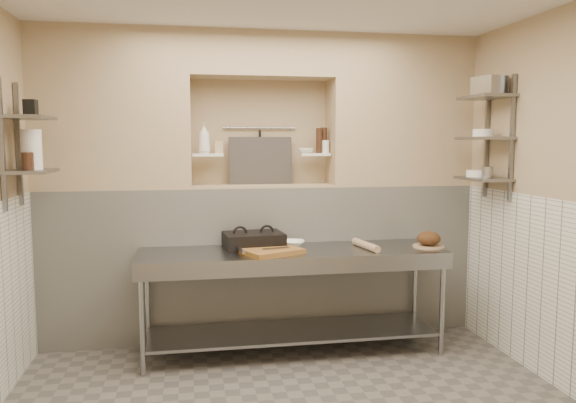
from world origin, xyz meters
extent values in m
cube|color=#9E8A6C|center=(0.00, 2.00, 1.40)|extent=(4.00, 0.10, 2.80)
cube|color=#9E8A6C|center=(0.00, -2.00, 1.40)|extent=(4.00, 0.10, 2.80)
cube|color=silver|center=(0.00, 1.75, 0.70)|extent=(4.00, 0.40, 1.40)
cube|color=#9E8A6C|center=(0.00, 1.75, 1.41)|extent=(1.30, 0.40, 0.02)
cube|color=#9E8A6C|center=(-1.33, 1.75, 2.10)|extent=(1.35, 0.40, 1.40)
cube|color=#9E8A6C|center=(1.33, 1.75, 2.10)|extent=(1.35, 0.40, 1.40)
cube|color=#9E8A6C|center=(0.00, 1.75, 2.60)|extent=(1.30, 0.40, 0.40)
cube|color=silver|center=(1.99, 0.00, 0.70)|extent=(0.02, 3.90, 1.40)
cube|color=white|center=(-0.50, 1.75, 1.70)|extent=(0.28, 0.16, 0.02)
cube|color=white|center=(0.50, 1.75, 1.70)|extent=(0.28, 0.16, 0.02)
cylinder|color=gray|center=(0.00, 1.92, 1.95)|extent=(0.70, 0.02, 0.02)
cylinder|color=black|center=(0.00, 1.90, 1.78)|extent=(0.02, 0.02, 0.30)
cube|color=#383330|center=(0.00, 1.85, 1.64)|extent=(0.60, 0.08, 0.45)
cube|color=slate|center=(-1.98, 1.25, 1.80)|extent=(0.03, 0.03, 0.95)
cube|color=slate|center=(-1.98, 0.85, 1.80)|extent=(0.03, 0.03, 0.95)
cube|color=slate|center=(-1.84, 1.05, 1.60)|extent=(0.30, 0.50, 0.02)
cube|color=slate|center=(-1.84, 1.05, 2.00)|extent=(0.30, 0.50, 0.03)
cube|color=slate|center=(1.98, 1.25, 1.85)|extent=(0.03, 0.03, 1.05)
cube|color=slate|center=(1.98, 0.85, 1.85)|extent=(0.03, 0.03, 1.05)
cube|color=slate|center=(1.84, 1.05, 1.50)|extent=(0.30, 0.50, 0.02)
cube|color=slate|center=(1.84, 1.05, 1.85)|extent=(0.30, 0.50, 0.02)
cube|color=slate|center=(1.84, 1.05, 2.20)|extent=(0.30, 0.50, 0.03)
cube|color=gray|center=(0.19, 1.20, 0.88)|extent=(2.60, 0.70, 0.04)
cube|color=gray|center=(0.19, 1.20, 0.18)|extent=(2.45, 0.60, 0.03)
cube|color=gray|center=(0.19, 0.87, 0.82)|extent=(2.60, 0.02, 0.12)
cylinder|color=gray|center=(-1.05, 0.91, 0.43)|extent=(0.04, 0.04, 0.86)
cylinder|color=gray|center=(-1.05, 1.49, 0.43)|extent=(0.04, 0.04, 0.86)
cylinder|color=gray|center=(1.43, 0.91, 0.43)|extent=(0.04, 0.04, 0.86)
cylinder|color=gray|center=(1.43, 1.49, 0.43)|extent=(0.04, 0.04, 0.86)
cube|color=black|center=(-0.13, 1.33, 0.95)|extent=(0.54, 0.41, 0.09)
cube|color=black|center=(-0.13, 1.33, 1.01)|extent=(0.54, 0.41, 0.05)
cube|color=olive|center=(-0.01, 1.07, 0.92)|extent=(0.55, 0.48, 0.04)
cube|color=gray|center=(0.02, 1.06, 0.95)|extent=(0.23, 0.08, 0.01)
cylinder|color=gray|center=(-0.28, 1.01, 0.96)|extent=(0.06, 0.27, 0.03)
imported|color=white|center=(0.21, 1.35, 0.93)|extent=(0.27, 0.27, 0.05)
cylinder|color=tan|center=(0.82, 1.14, 0.93)|extent=(0.13, 0.42, 0.06)
cylinder|color=tan|center=(1.39, 1.12, 0.91)|extent=(0.27, 0.27, 0.02)
ellipsoid|color=#4C2D19|center=(1.39, 1.12, 0.98)|extent=(0.21, 0.21, 0.12)
imported|color=white|center=(-0.53, 1.72, 1.85)|extent=(0.14, 0.14, 0.28)
cube|color=#9E8A6C|center=(-0.40, 1.79, 1.77)|extent=(0.08, 0.08, 0.11)
imported|color=white|center=(0.41, 1.74, 1.74)|extent=(0.18, 0.18, 0.05)
cylinder|color=black|center=(0.59, 1.77, 1.83)|extent=(0.07, 0.07, 0.24)
cylinder|color=black|center=(0.54, 1.73, 1.83)|extent=(0.06, 0.06, 0.23)
cylinder|color=white|center=(0.60, 1.74, 1.77)|extent=(0.07, 0.07, 0.12)
cylinder|color=white|center=(-1.84, 1.08, 1.76)|extent=(0.15, 0.15, 0.30)
cylinder|color=black|center=(-1.84, 0.96, 1.68)|extent=(0.09, 0.09, 0.13)
cube|color=black|center=(-1.84, 1.11, 2.07)|extent=(0.09, 0.09, 0.12)
cylinder|color=white|center=(1.84, 1.15, 1.54)|extent=(0.20, 0.20, 0.06)
cylinder|color=gray|center=(1.84, 0.98, 1.56)|extent=(0.10, 0.10, 0.10)
cylinder|color=white|center=(1.84, 1.07, 1.89)|extent=(0.18, 0.18, 0.06)
cube|color=gray|center=(1.84, 1.00, 2.29)|extent=(0.25, 0.28, 0.15)
camera|label=1|loc=(-0.68, -3.44, 1.82)|focal=35.00mm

